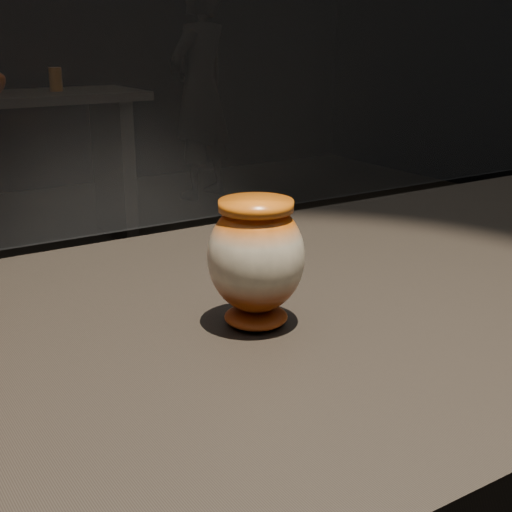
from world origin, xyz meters
The scene contains 4 objects.
display_plinth centered at (0.00, 0.00, 0.63)m, with size 2.00×0.80×0.90m.
main_vase centered at (-0.17, -0.03, 0.98)m, with size 0.14×0.14×0.15m.
back_vase_right centered at (0.69, 3.40, 0.97)m, with size 0.07×0.07×0.13m, color brown.
visitor centered at (1.97, 4.06, 0.80)m, with size 0.58×0.38×1.60m, color black.
Camera 1 is at (-0.60, -0.70, 1.24)m, focal length 50.00 mm.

